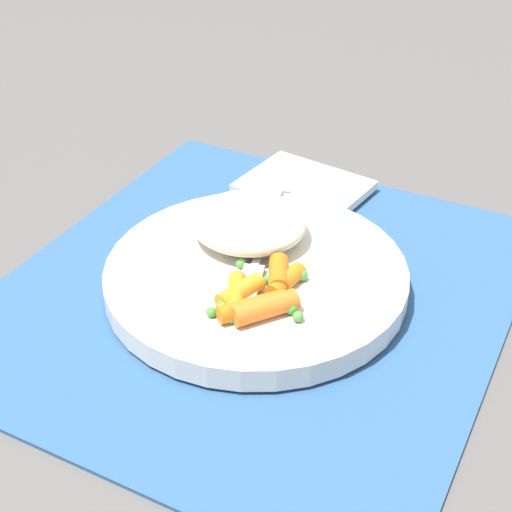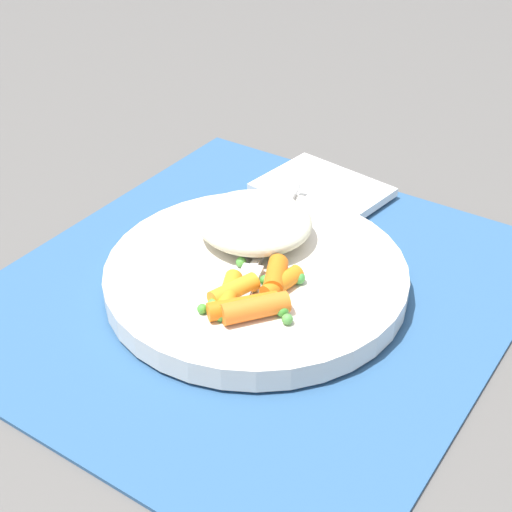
# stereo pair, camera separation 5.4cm
# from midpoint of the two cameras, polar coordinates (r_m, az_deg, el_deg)

# --- Properties ---
(ground_plane) EXTENTS (2.40, 2.40, 0.00)m
(ground_plane) POSITION_cam_midpoint_polar(r_m,az_deg,el_deg) (0.60, 2.56, -2.80)
(ground_plane) COLOR #565451
(placemat) EXTENTS (0.41, 0.38, 0.01)m
(placemat) POSITION_cam_midpoint_polar(r_m,az_deg,el_deg) (0.60, 2.56, -2.57)
(placemat) COLOR #2D5684
(placemat) RESTS_ON ground_plane
(plate) EXTENTS (0.24, 0.24, 0.02)m
(plate) POSITION_cam_midpoint_polar(r_m,az_deg,el_deg) (0.59, 2.59, -1.62)
(plate) COLOR silver
(plate) RESTS_ON placemat
(rice_mound) EXTENTS (0.09, 0.10, 0.03)m
(rice_mound) POSITION_cam_midpoint_polar(r_m,az_deg,el_deg) (0.61, 2.37, 2.49)
(rice_mound) COLOR beige
(rice_mound) RESTS_ON plate
(carrot_portion) EXTENTS (0.09, 0.06, 0.02)m
(carrot_portion) POSITION_cam_midpoint_polar(r_m,az_deg,el_deg) (0.55, 2.53, -3.00)
(carrot_portion) COLOR orange
(carrot_portion) RESTS_ON plate
(pea_scatter) EXTENTS (0.08, 0.07, 0.01)m
(pea_scatter) POSITION_cam_midpoint_polar(r_m,az_deg,el_deg) (0.55, 2.99, -2.86)
(pea_scatter) COLOR green
(pea_scatter) RESTS_ON plate
(fork) EXTENTS (0.18, 0.07, 0.01)m
(fork) POSITION_cam_midpoint_polar(r_m,az_deg,el_deg) (0.61, 3.17, 0.56)
(fork) COLOR beige
(fork) RESTS_ON plate
(napkin) EXTENTS (0.10, 0.12, 0.01)m
(napkin) POSITION_cam_midpoint_polar(r_m,az_deg,el_deg) (0.73, 7.10, 4.88)
(napkin) COLOR white
(napkin) RESTS_ON placemat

